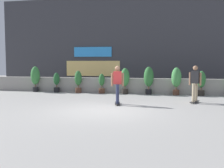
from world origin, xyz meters
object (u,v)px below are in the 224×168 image
potted_plant_2 (78,80)px  potted_plant_7 (201,82)px  potted_plant_6 (176,79)px  potted_plant_4 (125,79)px  potted_plant_1 (57,82)px  potted_plant_5 (149,78)px  skater_mid_plaza (118,83)px  skater_by_wall_left (195,82)px  potted_plant_3 (102,83)px  potted_plant_0 (35,77)px

potted_plant_2 → potted_plant_7: 7.13m
potted_plant_6 → potted_plant_4: bearing=180.0°
potted_plant_1 → potted_plant_5: size_ratio=0.76×
potted_plant_2 → skater_mid_plaza: size_ratio=0.79×
potted_plant_1 → potted_plant_2: bearing=-0.0°
potted_plant_6 → skater_mid_plaza: size_ratio=0.92×
skater_by_wall_left → potted_plant_3: bearing=150.2°
potted_plant_3 → skater_by_wall_left: 5.82m
potted_plant_1 → skater_mid_plaza: size_ratio=0.71×
potted_plant_4 → potted_plant_6: size_ratio=0.97×
potted_plant_3 → potted_plant_7: 5.68m
potted_plant_6 → skater_mid_plaza: skater_mid_plaza is taller
potted_plant_0 → potted_plant_7: 9.95m
potted_plant_3 → skater_by_wall_left: bearing=-29.8°
potted_plant_5 → potted_plant_7: potted_plant_5 is taller
potted_plant_3 → potted_plant_5: bearing=0.0°
potted_plant_2 → potted_plant_0: bearing=180.0°
potted_plant_2 → skater_mid_plaza: (3.15, -4.03, 0.19)m
skater_by_wall_left → potted_plant_6: bearing=104.1°
potted_plant_0 → potted_plant_3: bearing=0.0°
potted_plant_3 → skater_by_wall_left: size_ratio=0.69×
potted_plant_1 → skater_by_wall_left: size_ratio=0.71×
potted_plant_7 → potted_plant_3: bearing=180.0°
potted_plant_0 → potted_plant_5: 7.05m
potted_plant_5 → potted_plant_2: bearing=180.0°
skater_mid_plaza → potted_plant_0: bearing=146.0°
skater_mid_plaza → skater_by_wall_left: size_ratio=1.00×
potted_plant_7 → skater_by_wall_left: skater_by_wall_left is taller
potted_plant_3 → potted_plant_6: size_ratio=0.75×
potted_plant_2 → potted_plant_4: size_ratio=0.89×
potted_plant_5 → potted_plant_6: size_ratio=1.02×
potted_plant_1 → skater_mid_plaza: 6.09m
skater_by_wall_left → potted_plant_4: bearing=141.6°
skater_mid_plaza → skater_by_wall_left: 3.54m
potted_plant_6 → potted_plant_7: 1.36m
potted_plant_0 → potted_plant_5: potted_plant_5 is taller
potted_plant_2 → potted_plant_7: potted_plant_7 is taller
potted_plant_3 → potted_plant_6: 4.33m
potted_plant_6 → skater_by_wall_left: size_ratio=0.92×
potted_plant_0 → skater_by_wall_left: skater_by_wall_left is taller
potted_plant_1 → potted_plant_5: potted_plant_5 is taller
potted_plant_1 → potted_plant_4: size_ratio=0.80×
potted_plant_4 → skater_by_wall_left: 4.65m
potted_plant_3 → potted_plant_7: potted_plant_7 is taller
potted_plant_2 → skater_by_wall_left: skater_by_wall_left is taller
potted_plant_7 → skater_mid_plaza: 5.67m
potted_plant_5 → skater_mid_plaza: size_ratio=0.94×
skater_by_wall_left → skater_mid_plaza: bearing=-161.1°
potted_plant_5 → potted_plant_7: (2.89, -0.00, -0.16)m
potted_plant_0 → potted_plant_2: (2.82, 0.00, -0.18)m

